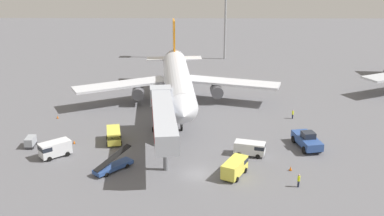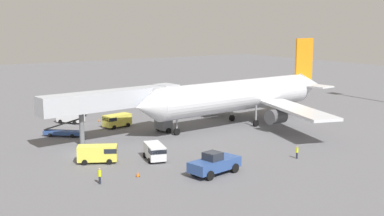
# 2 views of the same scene
# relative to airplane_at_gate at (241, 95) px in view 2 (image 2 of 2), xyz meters

# --- Properties ---
(ground_plane) EXTENTS (300.00, 300.00, 0.00)m
(ground_plane) POSITION_rel_airplane_at_gate_xyz_m (3.58, -29.35, -5.01)
(ground_plane) COLOR slate
(airplane_at_gate) EXTENTS (40.52, 41.45, 14.24)m
(airplane_at_gate) POSITION_rel_airplane_at_gate_xyz_m (0.00, 0.00, 0.00)
(airplane_at_gate) COLOR silver
(airplane_at_gate) RESTS_ON ground
(jet_bridge) EXTENTS (5.73, 22.58, 7.53)m
(jet_bridge) POSITION_rel_airplane_at_gate_xyz_m (-1.27, -21.82, 0.72)
(jet_bridge) COLOR #B2B7C1
(jet_bridge) RESTS_ON ground
(pushback_tug) EXTENTS (3.79, 6.78, 2.64)m
(pushback_tug) POSITION_rel_airplane_at_gate_xyz_m (20.57, -20.41, -3.79)
(pushback_tug) COLOR #2D4C8E
(pushback_tug) RESTS_ON ground
(belt_loader_truck) EXTENTS (5.20, 5.50, 2.94)m
(belt_loader_truck) POSITION_rel_airplane_at_gate_xyz_m (-7.74, -28.45, -4.27)
(belt_loader_truck) COLOR #2D4C8E
(belt_loader_truck) RESTS_ON ground
(service_van_near_center) EXTENTS (4.80, 3.10, 2.02)m
(service_van_near_center) POSITION_rel_airplane_at_gate_xyz_m (11.65, -23.25, -3.86)
(service_van_near_center) COLOR silver
(service_van_near_center) RESTS_ON ground
(service_van_mid_left) EXTENTS (4.75, 4.42, 2.27)m
(service_van_mid_left) POSITION_rel_airplane_at_gate_xyz_m (-17.10, -24.04, -3.73)
(service_van_mid_left) COLOR silver
(service_van_mid_left) RESTS_ON ground
(service_van_far_left) EXTENTS (2.99, 4.90, 2.15)m
(service_van_far_left) POSITION_rel_airplane_at_gate_xyz_m (-9.30, -18.84, -3.79)
(service_van_far_left) COLOR #E5DB4C
(service_van_far_left) RESTS_ON ground
(service_van_outer_right) EXTENTS (4.00, 5.19, 2.17)m
(service_van_outer_right) POSITION_rel_airplane_at_gate_xyz_m (8.85, -29.63, -3.77)
(service_van_outer_right) COLOR #E5DB4C
(service_van_outer_right) RESTS_ON ground
(baggage_cart_far_right) EXTENTS (1.34, 2.49, 1.56)m
(baggage_cart_far_right) POSITION_rel_airplane_at_gate_xyz_m (-21.84, -20.52, -4.16)
(baggage_cart_far_right) COLOR #38383D
(baggage_cart_far_right) RESTS_ON ground
(ground_crew_worker_foreground) EXTENTS (0.39, 0.39, 1.79)m
(ground_crew_worker_foreground) POSITION_rel_airplane_at_gate_xyz_m (16.70, -32.83, -4.07)
(ground_crew_worker_foreground) COLOR #1E2333
(ground_crew_worker_foreground) RESTS_ON ground
(ground_crew_worker_midground) EXTENTS (0.32, 0.32, 1.63)m
(ground_crew_worker_midground) POSITION_rel_airplane_at_gate_xyz_m (20.95, -7.69, -4.15)
(ground_crew_worker_midground) COLOR #1E2333
(ground_crew_worker_midground) RESTS_ON ground
(safety_cone_alpha) EXTENTS (0.39, 0.39, 0.59)m
(safety_cone_alpha) POSITION_rel_airplane_at_gate_xyz_m (-15.48, -19.33, -4.72)
(safety_cone_alpha) COLOR black
(safety_cone_alpha) RESTS_ON ground
(safety_cone_bravo) EXTENTS (0.42, 0.42, 0.64)m
(safety_cone_bravo) POSITION_rel_airplane_at_gate_xyz_m (16.61, -28.22, -4.70)
(safety_cone_bravo) COLOR black
(safety_cone_bravo) RESTS_ON ground
(safety_cone_charlie) EXTENTS (0.37, 0.37, 0.57)m
(safety_cone_charlie) POSITION_rel_airplane_at_gate_xyz_m (-21.33, -8.03, -4.73)
(safety_cone_charlie) COLOR black
(safety_cone_charlie) RESTS_ON ground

